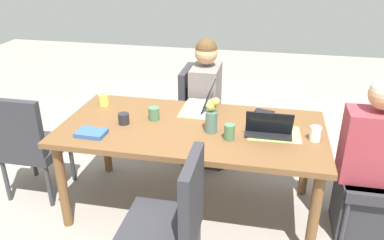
{
  "coord_description": "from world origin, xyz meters",
  "views": [
    {
      "loc": [
        0.51,
        -2.48,
        1.94
      ],
      "look_at": [
        0.0,
        0.0,
        0.77
      ],
      "focal_mm": 36.25,
      "sensor_mm": 36.0,
      "label": 1
    }
  ],
  "objects_px": {
    "flower_vase": "(212,114)",
    "coffee_mug_centre_left": "(229,132)",
    "person_far_left_near": "(205,111)",
    "chair_head_left_right_near": "(29,142)",
    "coffee_mug_far_left": "(104,100)",
    "chair_head_right_left_mid": "(375,167)",
    "laptop_head_right_left_mid": "(269,129)",
    "book_red_cover": "(91,133)",
    "dining_table": "(192,136)",
    "chair_far_left_near": "(199,110)",
    "coffee_mug_near_right": "(124,119)",
    "person_head_right_left_mid": "(368,168)",
    "laptop_far_left_near": "(202,104)",
    "coffee_mug_near_left": "(154,114)",
    "chair_near_left_far": "(172,218)",
    "phone_black": "(264,111)",
    "coffee_mug_centre_right": "(315,134)"
  },
  "relations": [
    {
      "from": "chair_near_left_far",
      "to": "coffee_mug_centre_left",
      "type": "distance_m",
      "value": 0.72
    },
    {
      "from": "coffee_mug_centre_left",
      "to": "phone_black",
      "type": "xyz_separation_m",
      "value": [
        0.22,
        0.52,
        -0.05
      ]
    },
    {
      "from": "chair_far_left_near",
      "to": "phone_black",
      "type": "relative_size",
      "value": 6.0
    },
    {
      "from": "laptop_head_right_left_mid",
      "to": "coffee_mug_far_left",
      "type": "distance_m",
      "value": 1.36
    },
    {
      "from": "coffee_mug_near_right",
      "to": "phone_black",
      "type": "bearing_deg",
      "value": 23.09
    },
    {
      "from": "flower_vase",
      "to": "coffee_mug_centre_left",
      "type": "distance_m",
      "value": 0.18
    },
    {
      "from": "person_far_left_near",
      "to": "chair_head_left_right_near",
      "type": "height_order",
      "value": "person_far_left_near"
    },
    {
      "from": "flower_vase",
      "to": "phone_black",
      "type": "relative_size",
      "value": 1.74
    },
    {
      "from": "person_head_right_left_mid",
      "to": "person_far_left_near",
      "type": "bearing_deg",
      "value": 149.05
    },
    {
      "from": "laptop_head_right_left_mid",
      "to": "book_red_cover",
      "type": "distance_m",
      "value": 1.23
    },
    {
      "from": "laptop_head_right_left_mid",
      "to": "book_red_cover",
      "type": "bearing_deg",
      "value": -168.05
    },
    {
      "from": "chair_head_left_right_near",
      "to": "laptop_head_right_left_mid",
      "type": "height_order",
      "value": "laptop_head_right_left_mid"
    },
    {
      "from": "laptop_far_left_near",
      "to": "coffee_mug_centre_left",
      "type": "bearing_deg",
      "value": -59.8
    },
    {
      "from": "coffee_mug_far_left",
      "to": "phone_black",
      "type": "height_order",
      "value": "coffee_mug_far_left"
    },
    {
      "from": "person_head_right_left_mid",
      "to": "coffee_mug_centre_left",
      "type": "bearing_deg",
      "value": -171.76
    },
    {
      "from": "chair_head_left_right_near",
      "to": "coffee_mug_far_left",
      "type": "height_order",
      "value": "chair_head_left_right_near"
    },
    {
      "from": "person_head_right_left_mid",
      "to": "chair_near_left_far",
      "type": "distance_m",
      "value": 1.41
    },
    {
      "from": "chair_near_left_far",
      "to": "coffee_mug_centre_right",
      "type": "bearing_deg",
      "value": 41.31
    },
    {
      "from": "book_red_cover",
      "to": "laptop_head_right_left_mid",
      "type": "bearing_deg",
      "value": 13.45
    },
    {
      "from": "phone_black",
      "to": "coffee_mug_near_left",
      "type": "bearing_deg",
      "value": 35.79
    },
    {
      "from": "coffee_mug_centre_right",
      "to": "laptop_far_left_near",
      "type": "bearing_deg",
      "value": 156.06
    },
    {
      "from": "coffee_mug_near_left",
      "to": "coffee_mug_centre_right",
      "type": "relative_size",
      "value": 0.96
    },
    {
      "from": "laptop_far_left_near",
      "to": "coffee_mug_near_left",
      "type": "distance_m",
      "value": 0.41
    },
    {
      "from": "coffee_mug_far_left",
      "to": "chair_head_right_left_mid",
      "type": "bearing_deg",
      "value": -4.92
    },
    {
      "from": "person_far_left_near",
      "to": "coffee_mug_far_left",
      "type": "bearing_deg",
      "value": -146.07
    },
    {
      "from": "chair_far_left_near",
      "to": "person_far_left_near",
      "type": "xyz_separation_m",
      "value": [
        0.07,
        -0.06,
        0.03
      ]
    },
    {
      "from": "book_red_cover",
      "to": "coffee_mug_centre_right",
      "type": "bearing_deg",
      "value": 10.26
    },
    {
      "from": "book_red_cover",
      "to": "person_head_right_left_mid",
      "type": "bearing_deg",
      "value": 9.6
    },
    {
      "from": "dining_table",
      "to": "laptop_head_right_left_mid",
      "type": "height_order",
      "value": "laptop_head_right_left_mid"
    },
    {
      "from": "person_head_right_left_mid",
      "to": "flower_vase",
      "type": "bearing_deg",
      "value": -177.3
    },
    {
      "from": "laptop_far_left_near",
      "to": "coffee_mug_far_left",
      "type": "bearing_deg",
      "value": -174.05
    },
    {
      "from": "person_far_left_near",
      "to": "laptop_far_left_near",
      "type": "distance_m",
      "value": 0.49
    },
    {
      "from": "coffee_mug_near_right",
      "to": "phone_black",
      "type": "xyz_separation_m",
      "value": [
        1.01,
        0.43,
        -0.04
      ]
    },
    {
      "from": "dining_table",
      "to": "chair_head_right_left_mid",
      "type": "xyz_separation_m",
      "value": [
        1.3,
        0.07,
        -0.15
      ]
    },
    {
      "from": "chair_far_left_near",
      "to": "phone_black",
      "type": "bearing_deg",
      "value": -35.81
    },
    {
      "from": "person_far_left_near",
      "to": "flower_vase",
      "type": "height_order",
      "value": "person_far_left_near"
    },
    {
      "from": "chair_head_right_left_mid",
      "to": "person_far_left_near",
      "type": "bearing_deg",
      "value": 152.69
    },
    {
      "from": "laptop_head_right_left_mid",
      "to": "coffee_mug_near_right",
      "type": "height_order",
      "value": "laptop_head_right_left_mid"
    },
    {
      "from": "dining_table",
      "to": "book_red_cover",
      "type": "xyz_separation_m",
      "value": [
        -0.65,
        -0.28,
        0.09
      ]
    },
    {
      "from": "book_red_cover",
      "to": "flower_vase",
      "type": "bearing_deg",
      "value": 16.65
    },
    {
      "from": "chair_head_right_left_mid",
      "to": "chair_near_left_far",
      "type": "relative_size",
      "value": 1.0
    },
    {
      "from": "chair_far_left_near",
      "to": "flower_vase",
      "type": "xyz_separation_m",
      "value": [
        0.26,
        -0.87,
        0.36
      ]
    },
    {
      "from": "coffee_mug_near_right",
      "to": "coffee_mug_far_left",
      "type": "bearing_deg",
      "value": 133.35
    },
    {
      "from": "chair_near_left_far",
      "to": "coffee_mug_near_left",
      "type": "distance_m",
      "value": 0.93
    },
    {
      "from": "dining_table",
      "to": "chair_far_left_near",
      "type": "xyz_separation_m",
      "value": [
        -0.11,
        0.81,
        -0.15
      ]
    },
    {
      "from": "chair_head_right_left_mid",
      "to": "coffee_mug_near_left",
      "type": "relative_size",
      "value": 9.32
    },
    {
      "from": "person_head_right_left_mid",
      "to": "laptop_head_right_left_mid",
      "type": "xyz_separation_m",
      "value": [
        -0.69,
        -0.02,
        0.24
      ]
    },
    {
      "from": "coffee_mug_far_left",
      "to": "book_red_cover",
      "type": "height_order",
      "value": "coffee_mug_far_left"
    },
    {
      "from": "coffee_mug_far_left",
      "to": "person_far_left_near",
      "type": "bearing_deg",
      "value": 33.93
    },
    {
      "from": "coffee_mug_near_right",
      "to": "coffee_mug_far_left",
      "type": "xyz_separation_m",
      "value": [
        -0.29,
        0.3,
        0.01
      ]
    }
  ]
}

